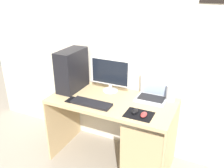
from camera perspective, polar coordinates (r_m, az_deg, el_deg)
ground_plane at (r=2.91m, az=0.00°, el=-17.61°), size 8.00×8.00×0.00m
wall_back at (r=2.61m, az=3.50°, el=9.83°), size 4.00×0.05×2.60m
desk at (r=2.54m, az=0.23°, el=-7.42°), size 1.31×0.65×0.78m
pc_tower at (r=2.68m, az=-9.65°, el=3.36°), size 0.19×0.41×0.46m
monitor at (r=2.59m, az=-0.48°, el=2.32°), size 0.45×0.17×0.38m
laptop at (r=2.52m, az=9.69°, el=-2.38°), size 0.31×0.25×0.25m
speaker at (r=2.50m, az=14.05°, el=-2.17°), size 0.09×0.09×0.17m
keyboard at (r=2.39m, az=-5.01°, el=-4.67°), size 0.42×0.14×0.02m
mousepad at (r=2.22m, az=6.54°, el=-7.34°), size 0.26×0.20×0.00m
mouse_left at (r=2.23m, az=5.55°, el=-6.56°), size 0.06×0.10×0.03m
mouse_right at (r=2.18m, az=7.68°, el=-7.35°), size 0.06×0.10×0.03m
cell_phone at (r=2.50m, az=-9.89°, el=-3.75°), size 0.07×0.13×0.01m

